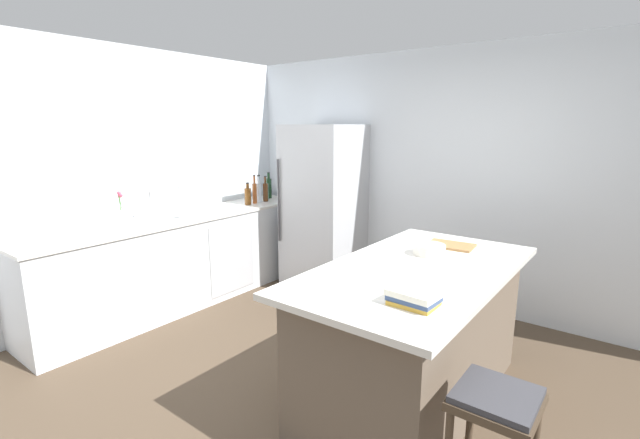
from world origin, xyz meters
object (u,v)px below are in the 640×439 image
object	(u,v)px
refrigerator	(323,207)
flower_vase	(122,216)
syrup_bottle	(265,192)
cookbook_stack	(414,297)
wine_bottle	(269,188)
whiskey_bottle	(248,196)
mixing_bowl	(429,249)
cutting_board	(450,245)
bar_stool	(495,417)
soda_bottle	(259,192)
kitchen_island	(414,333)
vinegar_bottle	(255,192)
hot_sauce_bottle	(281,192)
gin_bottle	(266,191)
paper_towel_roll	(180,204)
sink_faucet	(151,204)

from	to	relation	value
refrigerator	flower_vase	bearing A→B (deg)	-113.82
syrup_bottle	cookbook_stack	bearing A→B (deg)	-32.66
wine_bottle	whiskey_bottle	distance (m)	0.51
mixing_bowl	cutting_board	size ratio (longest dim) A/B	0.63
bar_stool	soda_bottle	distance (m)	3.85
kitchen_island	wine_bottle	xyz separation A→B (m)	(-2.73, 1.44, 0.59)
soda_bottle	whiskey_bottle	world-z (taller)	soda_bottle
bar_stool	syrup_bottle	world-z (taller)	syrup_bottle
wine_bottle	cutting_board	xyz separation A→B (m)	(2.71, -0.82, -0.12)
refrigerator	vinegar_bottle	xyz separation A→B (m)	(-0.79, -0.32, 0.14)
hot_sauce_bottle	soda_bottle	distance (m)	0.38
kitchen_island	gin_bottle	world-z (taller)	gin_bottle
syrup_bottle	whiskey_bottle	distance (m)	0.29
wine_bottle	bar_stool	bearing A→B (deg)	-31.78
kitchen_island	hot_sauce_bottle	size ratio (longest dim) A/B	9.36
hot_sauce_bottle	flower_vase	bearing A→B (deg)	-91.57
kitchen_island	paper_towel_roll	bearing A→B (deg)	179.05
syrup_bottle	hot_sauce_bottle	bearing A→B (deg)	91.97
kitchen_island	cookbook_stack	xyz separation A→B (m)	(0.25, -0.58, 0.51)
hot_sauce_bottle	whiskey_bottle	bearing A→B (deg)	-89.38
soda_bottle	kitchen_island	bearing A→B (deg)	-23.93
kitchen_island	refrigerator	world-z (taller)	refrigerator
whiskey_bottle	mixing_bowl	xyz separation A→B (m)	(2.54, -0.64, -0.06)
sink_faucet	mixing_bowl	distance (m)	2.71
vinegar_bottle	paper_towel_roll	bearing A→B (deg)	-91.04
hot_sauce_bottle	whiskey_bottle	distance (m)	0.58
refrigerator	vinegar_bottle	bearing A→B (deg)	-158.10
soda_bottle	refrigerator	bearing A→B (deg)	15.12
hot_sauce_bottle	soda_bottle	size ratio (longest dim) A/B	0.64
kitchen_island	cutting_board	world-z (taller)	cutting_board
gin_bottle	syrup_bottle	bearing A→B (deg)	-47.91
flower_vase	mixing_bowl	world-z (taller)	flower_vase
flower_vase	soda_bottle	distance (m)	1.71
syrup_bottle	whiskey_bottle	xyz separation A→B (m)	(-0.00, -0.29, -0.01)
whiskey_bottle	mixing_bowl	distance (m)	2.62
paper_towel_roll	gin_bottle	bearing A→B (deg)	92.96
wine_bottle	soda_bottle	bearing A→B (deg)	-69.27
sink_faucet	soda_bottle	xyz separation A→B (m)	(0.09, 1.37, -0.03)
flower_vase	mixing_bowl	distance (m)	2.74
bar_stool	gin_bottle	xyz separation A→B (m)	(-3.40, 2.03, 0.49)
cutting_board	wine_bottle	bearing A→B (deg)	163.09
gin_bottle	flower_vase	bearing A→B (deg)	-89.39
flower_vase	bar_stool	bearing A→B (deg)	-2.42
refrigerator	wine_bottle	distance (m)	0.93
syrup_bottle	soda_bottle	size ratio (longest dim) A/B	0.95
flower_vase	paper_towel_roll	xyz separation A→B (m)	(0.05, 0.59, 0.03)
kitchen_island	flower_vase	xyz separation A→B (m)	(-2.66, -0.55, 0.56)
soda_bottle	cutting_board	distance (m)	2.66
cookbook_stack	cutting_board	world-z (taller)	cookbook_stack
cookbook_stack	whiskey_bottle	bearing A→B (deg)	151.69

